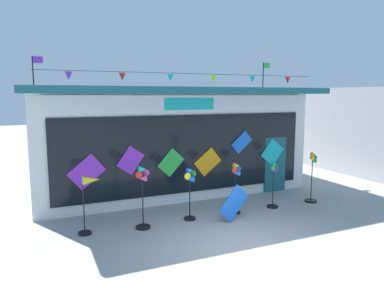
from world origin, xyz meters
name	(u,v)px	position (x,y,z in m)	size (l,w,h in m)	color
ground_plane	(243,249)	(0.00, 0.00, 0.00)	(80.00, 80.00, 0.00)	#9E9B99
kite_shop_building	(165,137)	(0.33, 6.28, 1.91)	(9.94, 5.83, 4.91)	silver
wind_spinner_far_left	(89,193)	(-3.07, 2.40, 1.06)	(0.59, 0.33, 1.51)	black
wind_spinner_left	(143,189)	(-1.73, 2.18, 1.07)	(0.42, 0.40, 1.70)	black
wind_spinner_center_left	(190,184)	(-0.32, 2.29, 1.04)	(0.44, 0.34, 1.53)	black
wind_spinner_center_right	(236,180)	(1.14, 2.25, 1.03)	(0.40, 0.32, 1.55)	black
wind_spinner_right	(274,181)	(2.52, 2.26, 0.86)	(0.36, 0.35, 1.48)	black
wind_spinner_far_right	(312,174)	(4.05, 2.25, 0.94)	(0.40, 0.40, 1.69)	black
display_kite_on_ground	(234,203)	(0.76, 1.71, 0.52)	(0.52, 0.03, 0.95)	blue
neighbour_building	(371,126)	(11.58, 6.36, 1.93)	(6.50, 7.80, 3.86)	#99999E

